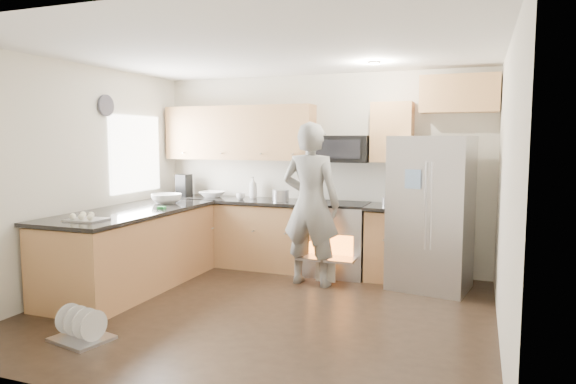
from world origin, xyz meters
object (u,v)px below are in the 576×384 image
at_px(stove_range, 338,222).
at_px(dish_rack, 82,331).
at_px(person, 311,204).
at_px(refrigerator, 431,213).

distance_m(stove_range, dish_rack, 3.35).
relative_size(person, dish_rack, 3.54).
bearing_deg(dish_rack, person, 60.35).
bearing_deg(dish_rack, stove_range, 62.55).
xyz_separation_m(stove_range, person, (-0.18, -0.57, 0.30)).
height_order(person, dish_rack, person).
height_order(refrigerator, dish_rack, refrigerator).
xyz_separation_m(refrigerator, dish_rack, (-2.69, -2.68, -0.81)).
distance_m(stove_range, refrigerator, 1.22).
bearing_deg(stove_range, dish_rack, -117.45).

